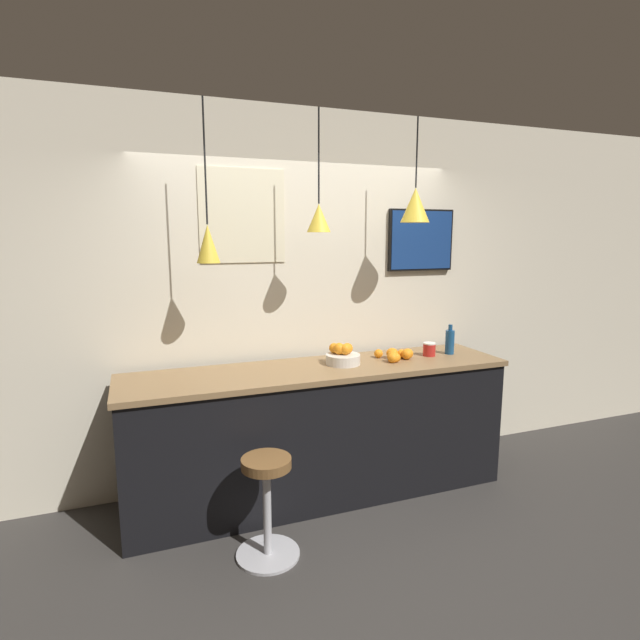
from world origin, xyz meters
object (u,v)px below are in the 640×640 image
(fruit_bowl, at_px, (343,356))
(bar_stool, at_px, (267,497))
(spread_jar, at_px, (429,349))
(mounted_tv, at_px, (421,240))
(juice_bottle, at_px, (450,341))

(fruit_bowl, bearing_deg, bar_stool, -140.66)
(bar_stool, height_order, fruit_bowl, fruit_bowl)
(bar_stool, distance_m, spread_jar, 1.75)
(bar_stool, xyz_separation_m, fruit_bowl, (0.75, 0.62, 0.67))
(bar_stool, xyz_separation_m, spread_jar, (1.50, 0.61, 0.66))
(bar_stool, distance_m, fruit_bowl, 1.18)
(bar_stool, relative_size, mounted_tv, 1.06)
(fruit_bowl, xyz_separation_m, spread_jar, (0.75, -0.00, -0.01))
(juice_bottle, bearing_deg, fruit_bowl, 179.74)
(bar_stool, xyz_separation_m, mounted_tv, (1.62, 0.98, 1.52))
(juice_bottle, distance_m, mounted_tv, 0.89)
(spread_jar, relative_size, mounted_tv, 0.18)
(spread_jar, xyz_separation_m, mounted_tv, (0.12, 0.37, 0.86))
(mounted_tv, bearing_deg, fruit_bowl, -157.28)
(fruit_bowl, distance_m, juice_bottle, 0.94)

